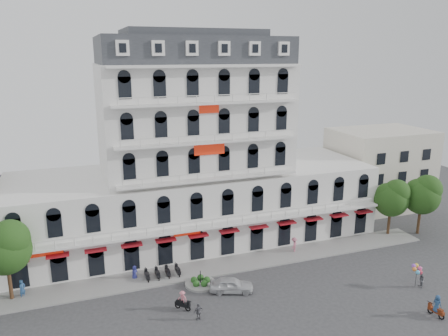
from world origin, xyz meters
The scene contains 17 objects.
ground centered at (0.00, 0.00, 0.00)m, with size 120.00×120.00×0.00m, color #38383A.
sidewalk centered at (0.00, 9.00, 0.08)m, with size 53.00×4.00×0.16m, color gray.
main_building centered at (0.00, 18.00, 9.96)m, with size 45.00×15.00×25.80m.
flank_building_east centered at (30.00, 20.00, 6.00)m, with size 14.00×10.00×12.00m, color beige.
traffic_island centered at (-3.00, 6.00, 0.26)m, with size 3.20×3.20×1.60m.
parked_scooter_row centered at (-6.35, 8.80, 0.00)m, with size 4.40×1.80×1.10m, color black, non-canonical shape.
tree_west_inner centered at (-20.95, 9.48, 5.68)m, with size 4.76×4.76×8.25m.
tree_east_inner centered at (24.05, 9.98, 5.21)m, with size 4.40×4.37×7.57m.
tree_east_outer centered at (28.05, 8.98, 5.55)m, with size 4.65×4.65×8.05m.
parked_car centered at (-0.47, 3.69, 0.75)m, with size 1.76×4.38×1.49m, color silver.
rider_east centered at (15.50, -6.58, 1.05)m, with size 0.67×1.69×2.13m.
rider_center centered at (-5.86, 2.26, 0.99)m, with size 1.30×1.31×1.93m.
pedestrian_left centered at (-9.18, 9.50, 0.76)m, with size 0.75×0.49×1.53m, color navy.
pedestrian_mid centered at (-4.91, 0.23, 0.81)m, with size 0.95×0.40×1.63m, color #54545B.
pedestrian_right centered at (9.77, 9.50, 0.94)m, with size 1.22×0.70×1.89m, color #B96178.
pedestrian_far centered at (-20.00, 9.50, 0.96)m, with size 0.70×0.46×1.92m, color #294D7C.
balloon_vendor centered at (17.79, -1.97, 1.32)m, with size 1.37×1.26×2.45m.
Camera 1 is at (-14.46, -32.89, 23.10)m, focal length 35.00 mm.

